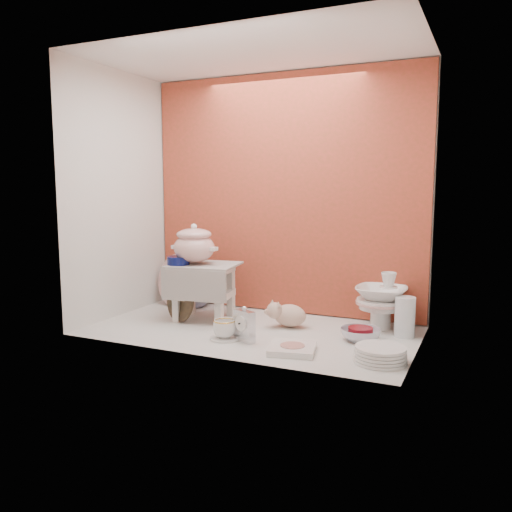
# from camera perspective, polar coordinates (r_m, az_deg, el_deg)

# --- Properties ---
(ground) EXTENTS (1.80, 1.80, 0.00)m
(ground) POSITION_cam_1_polar(r_m,az_deg,el_deg) (2.96, -0.52, -8.11)
(ground) COLOR silver
(ground) RESTS_ON ground
(niche_shell) EXTENTS (1.86, 1.03, 1.53)m
(niche_shell) POSITION_cam_1_polar(r_m,az_deg,el_deg) (3.01, 0.93, 10.05)
(niche_shell) COLOR #BC3C2F
(niche_shell) RESTS_ON ground
(step_stool) EXTENTS (0.45, 0.40, 0.34)m
(step_stool) POSITION_cam_1_polar(r_m,az_deg,el_deg) (3.18, -5.67, -3.89)
(step_stool) COLOR silver
(step_stool) RESTS_ON ground
(soup_tureen) EXTENTS (0.32, 0.32, 0.24)m
(soup_tureen) POSITION_cam_1_polar(r_m,az_deg,el_deg) (3.14, -6.77, 1.34)
(soup_tureen) COLOR white
(soup_tureen) RESTS_ON step_stool
(cobalt_bowl) EXTENTS (0.18, 0.18, 0.05)m
(cobalt_bowl) POSITION_cam_1_polar(r_m,az_deg,el_deg) (3.14, -8.48, -0.48)
(cobalt_bowl) COLOR #0A114B
(cobalt_bowl) RESTS_ON step_stool
(floral_platter) EXTENTS (0.38, 0.17, 0.36)m
(floral_platter) POSITION_cam_1_polar(r_m,az_deg,el_deg) (3.53, -8.49, -2.64)
(floral_platter) COLOR white
(floral_platter) RESTS_ON ground
(blue_white_vase) EXTENTS (0.25, 0.25, 0.24)m
(blue_white_vase) POSITION_cam_1_polar(r_m,az_deg,el_deg) (3.53, -6.78, -3.62)
(blue_white_vase) COLOR white
(blue_white_vase) RESTS_ON ground
(lacquer_tray) EXTENTS (0.26, 0.15, 0.26)m
(lacquer_tray) POSITION_cam_1_polar(r_m,az_deg,el_deg) (3.15, -8.28, -4.79)
(lacquer_tray) COLOR black
(lacquer_tray) RESTS_ON ground
(mantel_clock) EXTENTS (0.13, 0.09, 0.19)m
(mantel_clock) POSITION_cam_1_polar(r_m,az_deg,el_deg) (2.73, -1.28, -7.46)
(mantel_clock) COLOR silver
(mantel_clock) RESTS_ON ground
(plush_pig) EXTENTS (0.27, 0.21, 0.14)m
(plush_pig) POSITION_cam_1_polar(r_m,az_deg,el_deg) (3.01, 3.73, -6.46)
(plush_pig) COLOR #C9A38D
(plush_pig) RESTS_ON ground
(teacup_saucer) EXTENTS (0.21, 0.21, 0.01)m
(teacup_saucer) POSITION_cam_1_polar(r_m,az_deg,el_deg) (2.79, -3.44, -8.97)
(teacup_saucer) COLOR white
(teacup_saucer) RESTS_ON ground
(gold_rim_teacup) EXTENTS (0.14, 0.14, 0.10)m
(gold_rim_teacup) POSITION_cam_1_polar(r_m,az_deg,el_deg) (2.78, -3.45, -7.91)
(gold_rim_teacup) COLOR white
(gold_rim_teacup) RESTS_ON teacup_saucer
(lattice_dish) EXTENTS (0.26, 0.26, 0.03)m
(lattice_dish) POSITION_cam_1_polar(r_m,az_deg,el_deg) (2.59, 3.99, -10.07)
(lattice_dish) COLOR white
(lattice_dish) RESTS_ON ground
(dinner_plate_stack) EXTENTS (0.30, 0.30, 0.07)m
(dinner_plate_stack) POSITION_cam_1_polar(r_m,az_deg,el_deg) (2.50, 13.43, -10.39)
(dinner_plate_stack) COLOR white
(dinner_plate_stack) RESTS_ON ground
(crystal_bowl) EXTENTS (0.21, 0.21, 0.07)m
(crystal_bowl) POSITION_cam_1_polar(r_m,az_deg,el_deg) (2.81, 11.34, -8.41)
(crystal_bowl) COLOR silver
(crystal_bowl) RESTS_ON ground
(clear_glass_vase) EXTENTS (0.14, 0.14, 0.22)m
(clear_glass_vase) POSITION_cam_1_polar(r_m,az_deg,el_deg) (2.92, 15.94, -6.41)
(clear_glass_vase) COLOR silver
(clear_glass_vase) RESTS_ON ground
(porcelain_tower) EXTENTS (0.36, 0.36, 0.33)m
(porcelain_tower) POSITION_cam_1_polar(r_m,az_deg,el_deg) (3.04, 13.51, -4.71)
(porcelain_tower) COLOR white
(porcelain_tower) RESTS_ON ground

